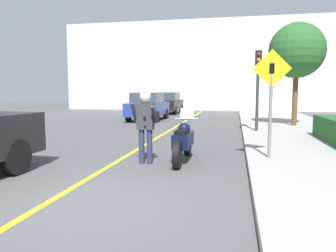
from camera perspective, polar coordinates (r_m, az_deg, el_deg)
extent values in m
plane|color=#4C4C4F|center=(5.45, -14.34, -13.02)|extent=(80.00, 80.00, 0.00)
cube|color=yellow|center=(11.14, -3.56, -3.03)|extent=(0.12, 36.00, 0.01)
cube|color=beige|center=(30.79, 7.47, 10.40)|extent=(28.00, 1.20, 8.24)
cylinder|color=black|center=(7.46, 1.64, -5.04)|extent=(0.14, 0.65, 0.65)
cylinder|color=black|center=(9.08, 3.47, -3.05)|extent=(0.14, 0.65, 0.65)
cube|color=#0C1433|center=(8.23, 2.65, -2.37)|extent=(0.40, 1.14, 0.36)
sphere|color=#0C1433|center=(8.35, 2.83, -0.46)|extent=(0.32, 0.32, 0.32)
cube|color=black|center=(7.95, 2.37, -1.08)|extent=(0.28, 0.48, 0.10)
cylinder|color=silver|center=(8.74, 3.25, 1.28)|extent=(0.62, 0.03, 0.03)
cube|color=silver|center=(8.80, 3.33, 2.10)|extent=(0.36, 0.12, 0.31)
cylinder|color=#282D4C|center=(8.05, -4.61, -3.56)|extent=(0.14, 0.14, 0.84)
cylinder|color=#282D4C|center=(8.00, -3.23, -3.61)|extent=(0.14, 0.14, 0.84)
cube|color=#333338|center=(7.93, -3.96, 1.71)|extent=(0.40, 0.22, 0.64)
cylinder|color=#333338|center=(7.90, -5.91, 2.37)|extent=(0.09, 0.39, 0.50)
cylinder|color=#333338|center=(7.75, -2.42, 2.09)|extent=(0.09, 0.45, 0.45)
sphere|color=tan|center=(7.91, -3.98, 4.79)|extent=(0.23, 0.23, 0.23)
sphere|color=white|center=(7.91, -3.99, 5.17)|extent=(0.27, 0.27, 0.27)
cube|color=black|center=(7.65, -4.09, 1.30)|extent=(0.06, 0.05, 0.11)
cylinder|color=black|center=(7.64, -24.99, -4.93)|extent=(0.26, 0.77, 0.76)
cylinder|color=slate|center=(8.29, 17.41, 2.73)|extent=(0.08, 0.08, 2.35)
cube|color=yellow|center=(8.28, 17.65, 9.53)|extent=(0.91, 0.02, 0.91)
cube|color=black|center=(8.26, 17.66, 9.53)|extent=(0.12, 0.01, 0.24)
cylinder|color=#2D2D30|center=(13.91, 15.32, 5.88)|extent=(0.12, 0.12, 3.25)
cube|color=black|center=(13.95, 15.47, 11.01)|extent=(0.26, 0.22, 0.76)
sphere|color=red|center=(13.85, 15.53, 11.96)|extent=(0.14, 0.14, 0.14)
sphere|color=gold|center=(13.83, 15.50, 11.05)|extent=(0.14, 0.14, 0.14)
sphere|color=green|center=(13.81, 15.48, 10.14)|extent=(0.14, 0.14, 0.14)
cylinder|color=brown|center=(16.70, 21.24, 4.59)|extent=(0.24, 0.24, 2.62)
sphere|color=#285B28|center=(16.80, 21.53, 12.14)|extent=(2.58, 2.58, 2.58)
cylinder|color=black|center=(21.57, -4.70, 2.21)|extent=(0.22, 0.64, 0.64)
cylinder|color=black|center=(21.16, -0.39, 2.15)|extent=(0.22, 0.64, 0.64)
cylinder|color=black|center=(19.09, -6.89, 1.68)|extent=(0.22, 0.64, 0.64)
cylinder|color=black|center=(18.63, -2.06, 1.62)|extent=(0.22, 0.64, 0.64)
cube|color=navy|center=(20.07, -3.48, 3.01)|extent=(1.80, 4.20, 0.76)
cube|color=#38424C|center=(19.89, -3.62, 4.95)|extent=(1.58, 2.18, 0.60)
cylinder|color=black|center=(27.65, -1.14, 3.07)|extent=(0.22, 0.64, 0.64)
cylinder|color=black|center=(27.33, 2.25, 3.03)|extent=(0.22, 0.64, 0.64)
cylinder|color=black|center=(25.12, -2.46, 2.76)|extent=(0.22, 0.64, 0.64)
cylinder|color=black|center=(24.77, 1.27, 2.72)|extent=(0.22, 0.64, 0.64)
cube|color=black|center=(26.18, 0.00, 3.73)|extent=(1.80, 4.20, 0.76)
cube|color=#38424C|center=(26.00, -0.08, 5.22)|extent=(1.58, 2.18, 0.60)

